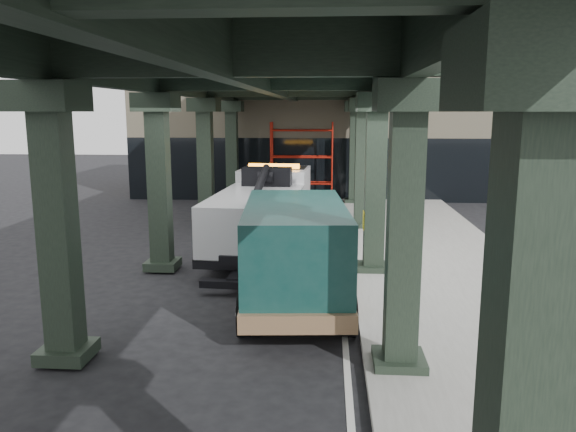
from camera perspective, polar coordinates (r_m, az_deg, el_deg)
The scene contains 8 objects.
ground at distance 14.11m, azimuth -1.48°, elevation -8.05°, with size 90.00×90.00×0.00m, color black.
sidewalk at distance 16.25m, azimuth 15.32°, elevation -5.63°, with size 5.00×40.00×0.15m, color gray.
lane_stripe at distance 15.96m, azimuth 5.35°, elevation -5.85°, with size 0.12×38.00×0.01m, color silver.
viaduct at distance 15.43m, azimuth -2.36°, elevation 14.12°, with size 7.40×32.00×6.40m.
building at distance 33.32m, azimuth 5.37°, elevation 9.65°, with size 22.00×10.00×8.00m, color #C6B793.
scaffolding at distance 28.08m, azimuth 1.42°, elevation 5.67°, with size 3.08×0.88×4.00m.
tow_truck at distance 18.52m, azimuth -2.30°, elevation 0.81°, with size 2.91×8.67×2.80m.
towed_van at distance 13.14m, azimuth 0.70°, elevation -3.45°, with size 2.83×6.21×2.45m.
Camera 1 is at (1.32, -13.31, 4.50)m, focal length 35.00 mm.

